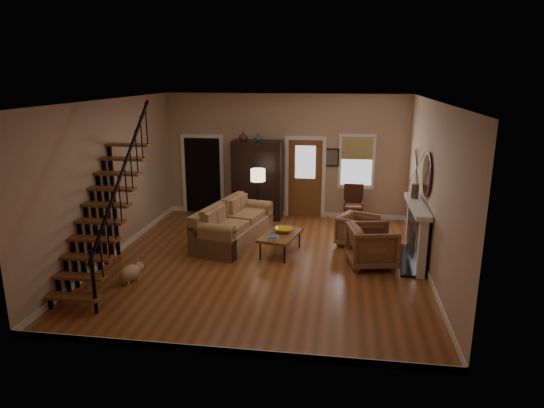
# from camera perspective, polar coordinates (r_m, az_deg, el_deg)

# --- Properties ---
(room) EXTENTS (7.00, 7.33, 3.30)m
(room) POSITION_cam_1_polar(r_m,az_deg,el_deg) (11.47, -1.55, 3.57)
(room) COLOR brown
(room) RESTS_ON ground
(staircase) EXTENTS (0.94, 2.80, 3.20)m
(staircase) POSITION_cam_1_polar(r_m,az_deg,el_deg) (9.36, -19.33, 0.64)
(staircase) COLOR brown
(staircase) RESTS_ON ground
(fireplace) EXTENTS (0.33, 1.95, 2.30)m
(fireplace) POSITION_cam_1_polar(r_m,az_deg,el_deg) (10.40, 16.85, -2.69)
(fireplace) COLOR black
(fireplace) RESTS_ON ground
(armoire) EXTENTS (1.30, 0.60, 2.10)m
(armoire) POSITION_cam_1_polar(r_m,az_deg,el_deg) (12.95, -1.73, 2.85)
(armoire) COLOR black
(armoire) RESTS_ON ground
(vase_a) EXTENTS (0.24, 0.24, 0.25)m
(vase_a) POSITION_cam_1_polar(r_m,az_deg,el_deg) (12.72, -3.42, 7.97)
(vase_a) COLOR #4C2619
(vase_a) RESTS_ON armoire
(vase_b) EXTENTS (0.20, 0.20, 0.21)m
(vase_b) POSITION_cam_1_polar(r_m,az_deg,el_deg) (12.65, -1.62, 7.87)
(vase_b) COLOR #334C60
(vase_b) RESTS_ON armoire
(sofa) EXTENTS (1.53, 2.56, 0.89)m
(sofa) POSITION_cam_1_polar(r_m,az_deg,el_deg) (11.17, -4.54, -2.42)
(sofa) COLOR #977145
(sofa) RESTS_ON ground
(coffee_table) EXTENTS (0.91, 1.28, 0.44)m
(coffee_table) POSITION_cam_1_polar(r_m,az_deg,el_deg) (10.56, 1.01, -4.70)
(coffee_table) COLOR brown
(coffee_table) RESTS_ON ground
(bowl) EXTENTS (0.40, 0.40, 0.10)m
(bowl) POSITION_cam_1_polar(r_m,az_deg,el_deg) (10.61, 1.39, -3.07)
(bowl) COLOR gold
(bowl) RESTS_ON coffee_table
(books) EXTENTS (0.21, 0.29, 0.05)m
(books) POSITION_cam_1_polar(r_m,az_deg,el_deg) (10.21, 0.13, -3.92)
(books) COLOR beige
(books) RESTS_ON coffee_table
(armchair_left) EXTENTS (1.09, 1.07, 0.85)m
(armchair_left) POSITION_cam_1_polar(r_m,az_deg,el_deg) (10.04, 11.70, -4.86)
(armchair_left) COLOR brown
(armchair_left) RESTS_ON ground
(armchair_right) EXTENTS (1.05, 1.04, 0.73)m
(armchair_right) POSITION_cam_1_polar(r_m,az_deg,el_deg) (11.15, 10.05, -3.08)
(armchair_right) COLOR brown
(armchair_right) RESTS_ON ground
(floor_lamp) EXTENTS (0.43, 0.43, 1.56)m
(floor_lamp) POSITION_cam_1_polar(r_m,az_deg,el_deg) (11.95, -1.65, 0.46)
(floor_lamp) COLOR black
(floor_lamp) RESTS_ON ground
(side_chair) EXTENTS (0.54, 0.54, 1.02)m
(side_chair) POSITION_cam_1_polar(r_m,az_deg,el_deg) (12.70, 9.54, -0.12)
(side_chair) COLOR #3A1F12
(side_chair) RESTS_ON ground
(dog) EXTENTS (0.46, 0.57, 0.36)m
(dog) POSITION_cam_1_polar(r_m,az_deg,el_deg) (9.52, -16.35, -7.88)
(dog) COLOR beige
(dog) RESTS_ON ground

